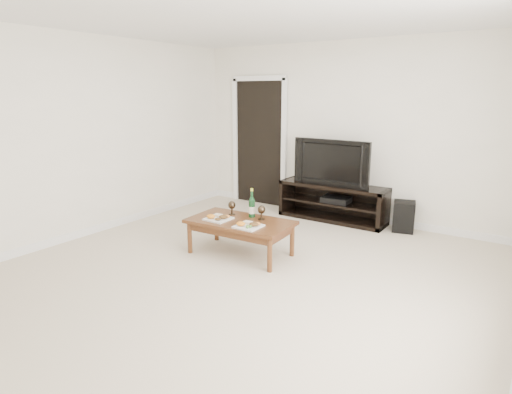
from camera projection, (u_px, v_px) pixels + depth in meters
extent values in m
plane|color=beige|center=(236.00, 279.00, 4.41)|extent=(5.50, 5.50, 0.00)
cube|color=white|center=(348.00, 132.00, 6.32)|extent=(5.00, 0.04, 2.60)
cube|color=white|center=(233.00, 5.00, 3.78)|extent=(5.00, 5.50, 0.04)
cube|color=black|center=(259.00, 144.00, 7.20)|extent=(0.90, 0.02, 2.05)
cube|color=black|center=(333.00, 202.00, 6.38)|extent=(1.61, 0.45, 0.55)
imported|color=black|center=(334.00, 162.00, 6.24)|extent=(1.16, 0.17, 0.67)
cube|color=black|center=(336.00, 200.00, 6.33)|extent=(0.42, 0.33, 0.08)
cube|color=black|center=(404.00, 216.00, 5.88)|extent=(0.34, 0.34, 0.42)
cube|color=#583418|center=(240.00, 237.00, 5.03)|extent=(1.25, 0.73, 0.42)
cube|color=white|center=(218.00, 217.00, 5.01)|extent=(0.27, 0.27, 0.07)
cube|color=white|center=(248.00, 224.00, 4.73)|extent=(0.27, 0.27, 0.07)
cylinder|color=#0D3316|center=(252.00, 203.00, 5.08)|extent=(0.07, 0.07, 0.35)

